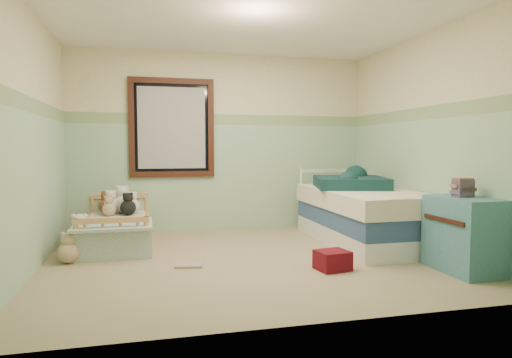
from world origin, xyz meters
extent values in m
cube|color=#998967|center=(0.00, 0.00, -0.01)|extent=(4.20, 3.60, 0.02)
cube|color=white|center=(0.00, 0.00, 2.51)|extent=(4.20, 3.60, 0.02)
cube|color=beige|center=(0.00, 1.80, 1.25)|extent=(4.20, 0.04, 2.50)
cube|color=beige|center=(0.00, -1.80, 1.25)|extent=(4.20, 0.04, 2.50)
cube|color=beige|center=(-2.10, 0.00, 1.25)|extent=(0.04, 3.60, 2.50)
cube|color=beige|center=(2.10, 0.00, 1.25)|extent=(0.04, 3.60, 2.50)
cube|color=#92B895|center=(0.00, 1.79, 0.75)|extent=(4.20, 0.01, 1.50)
cube|color=#456E49|center=(0.00, 1.79, 1.57)|extent=(4.20, 0.01, 0.15)
cube|color=black|center=(-0.70, 1.76, 1.45)|extent=(1.16, 0.06, 1.36)
cube|color=#BBBBB5|center=(-0.70, 1.77, 1.45)|extent=(0.92, 0.01, 1.12)
cube|color=tan|center=(-1.42, 1.05, 0.10)|extent=(0.76, 1.53, 0.20)
cube|color=silver|center=(-1.42, 1.05, 0.26)|extent=(0.70, 1.46, 0.12)
cube|color=#74A1C3|center=(-1.42, 0.57, 0.33)|extent=(0.83, 0.76, 0.03)
sphere|color=brown|center=(-1.57, 1.55, 0.42)|extent=(0.20, 0.20, 0.20)
sphere|color=silver|center=(-1.37, 1.55, 0.44)|extent=(0.25, 0.25, 0.25)
sphere|color=tan|center=(-1.52, 1.33, 0.40)|extent=(0.17, 0.17, 0.17)
sphere|color=black|center=(-1.29, 1.33, 0.42)|extent=(0.20, 0.20, 0.20)
sphere|color=silver|center=(-1.82, 0.94, 0.14)|extent=(0.28, 0.28, 0.28)
sphere|color=tan|center=(-1.83, 0.28, 0.11)|extent=(0.22, 0.22, 0.22)
cube|color=white|center=(1.55, 0.46, 0.11)|extent=(1.01, 2.02, 0.22)
cube|color=navy|center=(1.55, 0.46, 0.33)|extent=(1.01, 2.02, 0.22)
cube|color=beige|center=(1.55, 0.46, 0.55)|extent=(1.05, 2.06, 0.22)
cube|color=black|center=(1.50, 0.76, 0.73)|extent=(1.06, 1.10, 0.14)
cube|color=teal|center=(1.87, -0.94, 0.35)|extent=(0.44, 0.71, 0.71)
cube|color=brown|center=(1.87, -0.90, 0.79)|extent=(0.16, 0.13, 0.16)
cube|color=#9E051A|center=(0.68, -0.59, 0.09)|extent=(0.34, 0.31, 0.19)
cube|color=orange|center=(-0.66, -0.13, 0.01)|extent=(0.30, 0.25, 0.02)
sphere|color=silver|center=(-1.24, 1.48, 0.41)|extent=(0.19, 0.19, 0.19)
sphere|color=silver|center=(-1.51, 1.52, 0.42)|extent=(0.21, 0.21, 0.21)
camera|label=1|loc=(-1.04, -4.54, 1.18)|focal=31.40mm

